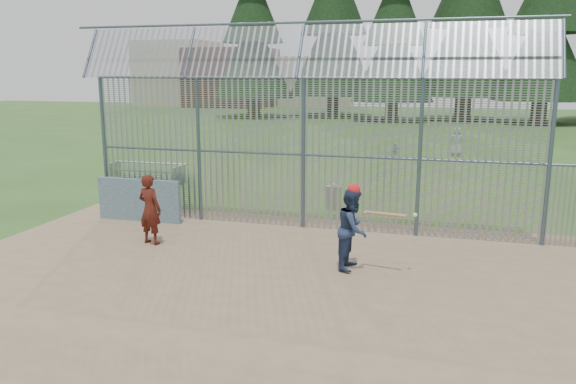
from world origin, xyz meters
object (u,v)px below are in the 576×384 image
(onlooker, at_px, (150,209))
(trash_can, at_px, (333,197))
(bleacher, at_px, (146,172))
(dugout_wall, at_px, (139,200))
(batter, at_px, (353,229))

(onlooker, bearing_deg, trash_can, -115.11)
(onlooker, distance_m, bleacher, 8.21)
(dugout_wall, height_order, onlooker, onlooker)
(dugout_wall, xyz_separation_m, batter, (6.41, -2.27, 0.27))
(dugout_wall, distance_m, bleacher, 5.90)
(dugout_wall, xyz_separation_m, bleacher, (-2.75, 5.22, -0.21))
(batter, xyz_separation_m, trash_can, (-1.42, 5.17, -0.51))
(dugout_wall, distance_m, trash_can, 5.77)
(trash_can, xyz_separation_m, bleacher, (-7.74, 2.33, 0.03))
(bleacher, bearing_deg, dugout_wall, -62.24)
(dugout_wall, distance_m, onlooker, 2.33)
(onlooker, height_order, trash_can, onlooker)
(batter, height_order, trash_can, batter)
(onlooker, xyz_separation_m, bleacher, (-4.14, 7.08, -0.48))
(batter, distance_m, trash_can, 5.38)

